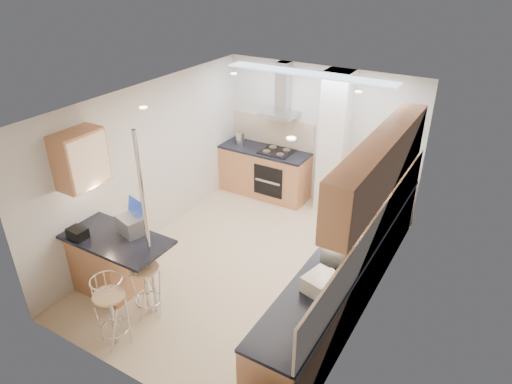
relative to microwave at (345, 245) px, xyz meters
The scene contains 16 objects.
ground 1.89m from the microwave, 168.42° to the left, with size 4.80×4.80×0.00m, color beige.
room_shell 1.46m from the microwave, 150.20° to the left, with size 3.64×4.84×2.51m.
right_counter 0.69m from the microwave, 94.48° to the left, with size 0.63×4.40×0.92m.
back_counter 3.51m from the microwave, 135.73° to the left, with size 1.70×0.63×0.92m.
peninsula 2.95m from the microwave, 156.76° to the right, with size 1.47×0.72×0.94m.
microwave is the anchor object (origin of this frame).
laptop 2.70m from the microwave, 159.62° to the right, with size 0.34×0.26×0.23m, color #969A9E.
bag 3.34m from the microwave, 155.73° to the right, with size 0.24×0.18×0.13m, color black.
bar_stool_near 2.83m from the microwave, 139.73° to the right, with size 0.39×0.39×0.95m, color #DEAD77, non-canonical shape.
bar_stool_end 2.51m from the microwave, 150.19° to the right, with size 0.38×0.38×0.94m, color #DEAD77, non-canonical shape.
jar_a 1.13m from the microwave, 86.93° to the left, with size 0.12×0.12×0.17m, color silver.
jar_b 0.77m from the microwave, 94.97° to the left, with size 0.11×0.11×0.15m, color silver.
jar_c 0.17m from the microwave, ahead, with size 0.14×0.14×0.20m, color beige.
jar_d 0.53m from the microwave, 86.67° to the right, with size 0.10×0.10×0.14m, color white.
bread_bin 0.71m from the microwave, 90.62° to the right, with size 0.28×0.35×0.19m, color silver.
kettle 3.82m from the microwave, 141.38° to the left, with size 0.16×0.16×0.25m, color #B3B5B8.
Camera 1 is at (2.90, -4.70, 4.17)m, focal length 32.00 mm.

